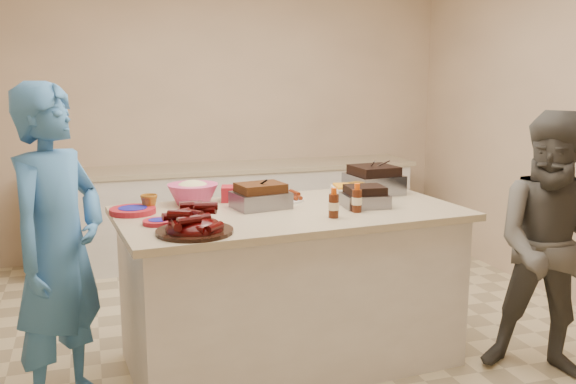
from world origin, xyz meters
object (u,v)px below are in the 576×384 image
object	(u,v)px
rib_platter	(195,233)
roasting_pan	(373,193)
mustard_bottle	(252,204)
plastic_cup	(149,210)
island	(290,360)
bbq_bottle_a	(334,218)
guest_gray	(546,373)
coleslaw_bowl	(193,204)
bbq_bottle_b	(357,212)

from	to	relation	value
rib_platter	roasting_pan	world-z (taller)	rib_platter
mustard_bottle	plastic_cup	distance (m)	0.63
rib_platter	plastic_cup	bearing A→B (deg)	104.96
roasting_pan	island	bearing A→B (deg)	-159.71
bbq_bottle_a	guest_gray	world-z (taller)	bbq_bottle_a
roasting_pan	plastic_cup	world-z (taller)	roasting_pan
roasting_pan	guest_gray	bearing A→B (deg)	-59.01
plastic_cup	rib_platter	bearing A→B (deg)	-75.04
roasting_pan	bbq_bottle_a	xyz separation A→B (m)	(-0.53, -0.60, 0.00)
mustard_bottle	guest_gray	bearing A→B (deg)	-28.66
mustard_bottle	rib_platter	bearing A→B (deg)	-126.75
bbq_bottle_a	island	bearing A→B (deg)	122.56
rib_platter	plastic_cup	xyz separation A→B (m)	(-0.17, 0.63, 0.00)
bbq_bottle_a	rib_platter	bearing A→B (deg)	-171.81
island	coleslaw_bowl	bearing A→B (deg)	142.14
rib_platter	plastic_cup	distance (m)	0.65
island	plastic_cup	world-z (taller)	plastic_cup
island	roasting_pan	size ratio (longest dim) A/B	6.29
coleslaw_bowl	bbq_bottle_a	bearing A→B (deg)	-41.19
island	rib_platter	size ratio (longest dim) A/B	5.09
bbq_bottle_a	mustard_bottle	world-z (taller)	bbq_bottle_a
island	coleslaw_bowl	world-z (taller)	coleslaw_bowl
bbq_bottle_a	guest_gray	bearing A→B (deg)	-16.36
coleslaw_bowl	mustard_bottle	distance (m)	0.37
roasting_pan	plastic_cup	xyz separation A→B (m)	(-1.51, -0.09, 0.00)
roasting_pan	bbq_bottle_a	world-z (taller)	bbq_bottle_a
coleslaw_bowl	rib_platter	bearing A→B (deg)	-98.64
roasting_pan	guest_gray	distance (m)	1.54
island	coleslaw_bowl	distance (m)	1.15
coleslaw_bowl	plastic_cup	size ratio (longest dim) A/B	3.08
roasting_pan	bbq_bottle_b	bearing A→B (deg)	-129.40
rib_platter	roasting_pan	size ratio (longest dim) A/B	1.24
bbq_bottle_b	coleslaw_bowl	bearing A→B (deg)	149.58
bbq_bottle_b	plastic_cup	distance (m)	1.23
island	bbq_bottle_a	xyz separation A→B (m)	(0.17, -0.27, 0.96)
plastic_cup	roasting_pan	bearing A→B (deg)	3.44
rib_platter	roasting_pan	bearing A→B (deg)	28.23
roasting_pan	mustard_bottle	distance (m)	0.88
island	mustard_bottle	bearing A→B (deg)	122.18
roasting_pan	rib_platter	bearing A→B (deg)	-157.04
island	rib_platter	xyz separation A→B (m)	(-0.64, -0.38, 0.96)
bbq_bottle_b	rib_platter	bearing A→B (deg)	-168.05
roasting_pan	bbq_bottle_b	world-z (taller)	bbq_bottle_b
mustard_bottle	plastic_cup	xyz separation A→B (m)	(-0.63, 0.01, 0.00)
coleslaw_bowl	bbq_bottle_b	size ratio (longest dim) A/B	1.85
roasting_pan	coleslaw_bowl	bearing A→B (deg)	174.24
rib_platter	bbq_bottle_a	size ratio (longest dim) A/B	2.34
rib_platter	mustard_bottle	xyz separation A→B (m)	(0.46, 0.62, 0.00)
bbq_bottle_b	mustard_bottle	world-z (taller)	bbq_bottle_b
rib_platter	coleslaw_bowl	size ratio (longest dim) A/B	1.26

